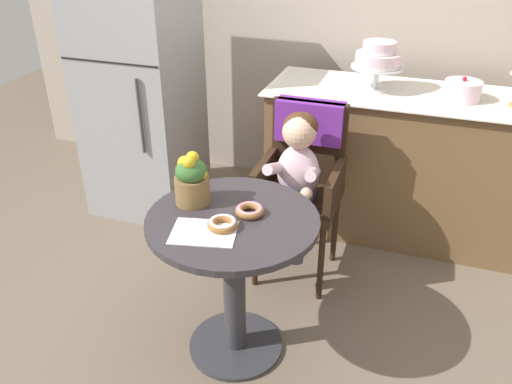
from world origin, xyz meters
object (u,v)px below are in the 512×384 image
Objects in this scene: tiered_cake_stand at (378,58)px; donut_front at (250,210)px; round_layer_cake at (462,90)px; donut_mid at (223,224)px; cafe_table at (234,259)px; refrigerator at (140,84)px; seated_child at (296,170)px; flower_vase at (192,180)px; wicker_chair at (304,163)px.

donut_front is at bearing -104.43° from tiered_cake_stand.
round_layer_cake is at bearing -2.62° from tiered_cake_stand.
round_layer_cake is (0.86, 1.36, 0.21)m from donut_mid.
round_layer_cake is (0.85, 1.28, 0.44)m from cafe_table.
donut_front is 1.53m from refrigerator.
donut_mid is 1.58m from refrigerator.
refrigerator is at bearing 156.34° from seated_child.
cafe_table is 0.62m from seated_child.
refrigerator reaches higher than seated_child.
donut_mid reaches higher than donut_front.
round_layer_cake reaches higher than seated_child.
refrigerator is (-1.11, 1.05, 0.11)m from donut_front.
donut_front is 1.34m from tiered_cake_stand.
flower_vase is at bearing -115.32° from tiered_cake_stand.
round_layer_cake is (0.74, 0.69, 0.27)m from seated_child.
tiered_cake_stand is at bearing 64.68° from flower_vase.
flower_vase reaches higher than donut_mid.
flower_vase is at bearing -121.16° from seated_child.
round_layer_cake is at bearing 43.08° from seated_child.
donut_front is at bearing -95.86° from seated_child.
tiered_cake_stand is at bearing 75.57° from donut_front.
tiered_cake_stand is at bearing 62.54° from wicker_chair.
donut_front is 0.40× the size of tiered_cake_stand.
tiered_cake_stand reaches higher than flower_vase.
cafe_table is at bearing 83.80° from donut_mid.
cafe_table is 0.25m from donut_mid.
tiered_cake_stand is 0.18× the size of refrigerator.
wicker_chair is 0.16m from seated_child.
flower_vase is (-0.32, -0.53, 0.15)m from seated_child.
cafe_table is 0.42× the size of refrigerator.
donut_front is (-0.06, -0.54, 0.06)m from seated_child.
wicker_chair is 0.78m from flower_vase.
refrigerator is at bearing -174.63° from round_layer_cake.
round_layer_cake reaches higher than flower_vase.
refrigerator reaches higher than round_layer_cake.
wicker_chair reaches higher than cafe_table.
round_layer_cake is at bearing 56.42° from cafe_table.
wicker_chair is 1.31× the size of seated_child.
refrigerator is (-1.04, 1.18, 0.11)m from donut_mid.
wicker_chair is at bearing 85.44° from donut_front.
wicker_chair is 4.82× the size of round_layer_cake.
flower_vase is 1.16× the size of round_layer_cake.
seated_child is 1.04m from round_layer_cake.
seated_child reaches higher than donut_mid.
cafe_table is 0.99× the size of seated_child.
donut_mid is at bearing -105.68° from tiered_cake_stand.
seated_child is at bearing -136.92° from round_layer_cake.
donut_front is at bearing 40.00° from cafe_table.
tiered_cake_stand is 1.52× the size of round_layer_cake.
donut_mid is at bearing -96.20° from cafe_table.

